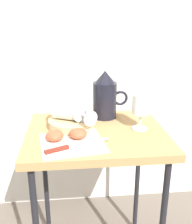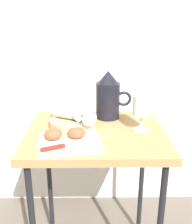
{
  "view_description": "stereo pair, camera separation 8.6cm",
  "coord_description": "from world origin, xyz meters",
  "px_view_note": "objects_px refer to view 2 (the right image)",
  "views": [
    {
      "loc": [
        -0.1,
        -0.97,
        1.13
      ],
      "look_at": [
        0.0,
        0.0,
        0.78
      ],
      "focal_mm": 42.42,
      "sensor_mm": 36.0,
      "label": 1
    },
    {
      "loc": [
        -0.01,
        -0.97,
        1.13
      ],
      "look_at": [
        0.0,
        0.0,
        0.78
      ],
      "focal_mm": 42.42,
      "sensor_mm": 36.0,
      "label": 2
    }
  ],
  "objects_px": {
    "basket_tray": "(73,123)",
    "apple_half_right": "(77,133)",
    "knife": "(65,146)",
    "wine_glass_tipped_near": "(67,109)",
    "pitcher": "(108,99)",
    "apple_half_left": "(53,134)",
    "wine_glass_tipped_far": "(78,111)",
    "table": "(96,147)",
    "wine_glass_upright": "(142,108)"
  },
  "relations": [
    {
      "from": "pitcher",
      "to": "apple_half_right",
      "type": "bearing_deg",
      "value": -120.46
    },
    {
      "from": "table",
      "to": "apple_half_right",
      "type": "height_order",
      "value": "apple_half_right"
    },
    {
      "from": "table",
      "to": "basket_tray",
      "type": "bearing_deg",
      "value": 154.65
    },
    {
      "from": "wine_glass_tipped_near",
      "to": "table",
      "type": "bearing_deg",
      "value": -24.13
    },
    {
      "from": "table",
      "to": "apple_half_right",
      "type": "xyz_separation_m",
      "value": [
        -0.07,
        -0.07,
        0.1
      ]
    },
    {
      "from": "table",
      "to": "pitcher",
      "type": "bearing_deg",
      "value": 69.74
    },
    {
      "from": "knife",
      "to": "wine_glass_tipped_far",
      "type": "bearing_deg",
      "value": 79.26
    },
    {
      "from": "wine_glass_tipped_near",
      "to": "apple_half_right",
      "type": "height_order",
      "value": "wine_glass_tipped_near"
    },
    {
      "from": "apple_half_left",
      "to": "wine_glass_tipped_far",
      "type": "bearing_deg",
      "value": 54.92
    },
    {
      "from": "basket_tray",
      "to": "pitcher",
      "type": "distance_m",
      "value": 0.2
    },
    {
      "from": "basket_tray",
      "to": "wine_glass_upright",
      "type": "bearing_deg",
      "value": -10.39
    },
    {
      "from": "wine_glass_upright",
      "to": "wine_glass_tipped_far",
      "type": "height_order",
      "value": "wine_glass_upright"
    },
    {
      "from": "apple_half_left",
      "to": "apple_half_right",
      "type": "relative_size",
      "value": 1.0
    },
    {
      "from": "wine_glass_tipped_near",
      "to": "wine_glass_tipped_far",
      "type": "bearing_deg",
      "value": -15.91
    },
    {
      "from": "table",
      "to": "basket_tray",
      "type": "height_order",
      "value": "basket_tray"
    },
    {
      "from": "wine_glass_upright",
      "to": "table",
      "type": "bearing_deg",
      "value": 178.49
    },
    {
      "from": "table",
      "to": "basket_tray",
      "type": "distance_m",
      "value": 0.14
    },
    {
      "from": "pitcher",
      "to": "wine_glass_tipped_far",
      "type": "distance_m",
      "value": 0.17
    },
    {
      "from": "table",
      "to": "pitcher",
      "type": "xyz_separation_m",
      "value": [
        0.06,
        0.15,
        0.16
      ]
    },
    {
      "from": "wine_glass_tipped_near",
      "to": "wine_glass_tipped_far",
      "type": "height_order",
      "value": "wine_glass_tipped_near"
    },
    {
      "from": "apple_half_left",
      "to": "table",
      "type": "bearing_deg",
      "value": 26.87
    },
    {
      "from": "apple_half_right",
      "to": "pitcher",
      "type": "bearing_deg",
      "value": 59.54
    },
    {
      "from": "knife",
      "to": "wine_glass_upright",
      "type": "bearing_deg",
      "value": 26.49
    },
    {
      "from": "pitcher",
      "to": "apple_half_right",
      "type": "xyz_separation_m",
      "value": [
        -0.13,
        -0.22,
        -0.06
      ]
    },
    {
      "from": "table",
      "to": "pitcher",
      "type": "relative_size",
      "value": 3.28
    },
    {
      "from": "pitcher",
      "to": "apple_half_left",
      "type": "distance_m",
      "value": 0.32
    },
    {
      "from": "apple_half_left",
      "to": "apple_half_right",
      "type": "xyz_separation_m",
      "value": [
        0.09,
        0.01,
        0.0
      ]
    },
    {
      "from": "table",
      "to": "wine_glass_tipped_near",
      "type": "xyz_separation_m",
      "value": [
        -0.12,
        0.05,
        0.15
      ]
    },
    {
      "from": "wine_glass_tipped_far",
      "to": "knife",
      "type": "bearing_deg",
      "value": -100.74
    },
    {
      "from": "pitcher",
      "to": "apple_half_right",
      "type": "distance_m",
      "value": 0.26
    },
    {
      "from": "wine_glass_tipped_far",
      "to": "pitcher",
      "type": "bearing_deg",
      "value": 40.15
    },
    {
      "from": "wine_glass_tipped_far",
      "to": "wine_glass_upright",
      "type": "bearing_deg",
      "value": -10.07
    },
    {
      "from": "wine_glass_tipped_far",
      "to": "apple_half_left",
      "type": "distance_m",
      "value": 0.16
    },
    {
      "from": "pitcher",
      "to": "apple_half_left",
      "type": "height_order",
      "value": "pitcher"
    },
    {
      "from": "knife",
      "to": "apple_half_left",
      "type": "bearing_deg",
      "value": 125.86
    },
    {
      "from": "table",
      "to": "wine_glass_tipped_far",
      "type": "relative_size",
      "value": 4.29
    },
    {
      "from": "wine_glass_upright",
      "to": "apple_half_right",
      "type": "distance_m",
      "value": 0.27
    },
    {
      "from": "basket_tray",
      "to": "wine_glass_tipped_near",
      "type": "height_order",
      "value": "wine_glass_tipped_near"
    },
    {
      "from": "wine_glass_upright",
      "to": "knife",
      "type": "xyz_separation_m",
      "value": [
        -0.29,
        -0.14,
        -0.09
      ]
    },
    {
      "from": "basket_tray",
      "to": "wine_glass_tipped_far",
      "type": "xyz_separation_m",
      "value": [
        0.02,
        -0.01,
        0.05
      ]
    },
    {
      "from": "wine_glass_tipped_far",
      "to": "apple_half_right",
      "type": "relative_size",
      "value": 2.45
    },
    {
      "from": "apple_half_right",
      "to": "knife",
      "type": "xyz_separation_m",
      "value": [
        -0.04,
        -0.08,
        -0.01
      ]
    },
    {
      "from": "basket_tray",
      "to": "apple_half_left",
      "type": "height_order",
      "value": "apple_half_left"
    },
    {
      "from": "table",
      "to": "wine_glass_tipped_far",
      "type": "xyz_separation_m",
      "value": [
        -0.07,
        0.04,
        0.15
      ]
    },
    {
      "from": "wine_glass_upright",
      "to": "apple_half_left",
      "type": "bearing_deg",
      "value": -167.32
    },
    {
      "from": "table",
      "to": "wine_glass_upright",
      "type": "height_order",
      "value": "wine_glass_upright"
    },
    {
      "from": "basket_tray",
      "to": "apple_half_right",
      "type": "bearing_deg",
      "value": -78.58
    },
    {
      "from": "wine_glass_tipped_far",
      "to": "apple_half_left",
      "type": "height_order",
      "value": "wine_glass_tipped_far"
    },
    {
      "from": "apple_half_left",
      "to": "knife",
      "type": "bearing_deg",
      "value": -54.14
    },
    {
      "from": "wine_glass_upright",
      "to": "apple_half_right",
      "type": "bearing_deg",
      "value": -165.67
    }
  ]
}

